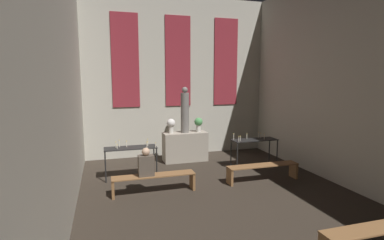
% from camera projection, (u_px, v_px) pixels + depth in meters
% --- Properties ---
extents(wall_back, '(6.58, 0.16, 5.45)m').
position_uv_depth(wall_back, '(178.00, 77.00, 10.41)').
color(wall_back, '#B2AD9E').
rests_on(wall_back, ground_plane).
extents(wall_left, '(0.12, 12.09, 5.45)m').
position_uv_depth(wall_left, '(45.00, 76.00, 3.83)').
color(wall_left, '#B2AD9E').
rests_on(wall_left, ground_plane).
extents(altar, '(1.42, 0.60, 0.94)m').
position_uv_depth(altar, '(185.00, 147.00, 9.83)').
color(altar, gray).
rests_on(altar, ground_plane).
extents(statue, '(0.27, 0.27, 1.48)m').
position_uv_depth(statue, '(185.00, 111.00, 9.67)').
color(statue, slate).
rests_on(statue, altar).
extents(flower_vase_left, '(0.27, 0.27, 0.47)m').
position_uv_depth(flower_vase_left, '(171.00, 124.00, 9.59)').
color(flower_vase_left, beige).
rests_on(flower_vase_left, altar).
extents(flower_vase_right, '(0.27, 0.27, 0.47)m').
position_uv_depth(flower_vase_right, '(198.00, 123.00, 9.85)').
color(flower_vase_right, beige).
rests_on(flower_vase_right, altar).
extents(candle_rack_left, '(1.40, 0.50, 1.05)m').
position_uv_depth(candle_rack_left, '(131.00, 151.00, 8.10)').
color(candle_rack_left, black).
rests_on(candle_rack_left, ground_plane).
extents(candle_rack_right, '(1.40, 0.50, 1.04)m').
position_uv_depth(candle_rack_right, '(254.00, 143.00, 9.16)').
color(candle_rack_right, black).
rests_on(candle_rack_right, ground_plane).
extents(pew_second_right, '(1.96, 0.36, 0.44)m').
position_uv_depth(pew_second_right, '(378.00, 234.00, 4.60)').
color(pew_second_right, brown).
rests_on(pew_second_right, ground_plane).
extents(pew_back_left, '(1.96, 0.36, 0.44)m').
position_uv_depth(pew_back_left, '(154.00, 180.00, 7.07)').
color(pew_back_left, brown).
rests_on(pew_back_left, ground_plane).
extents(pew_back_right, '(1.96, 0.36, 0.44)m').
position_uv_depth(pew_back_right, '(263.00, 169.00, 7.90)').
color(pew_back_right, brown).
rests_on(pew_back_right, ground_plane).
extents(person_seated, '(0.36, 0.24, 0.67)m').
position_uv_depth(person_seated, '(146.00, 164.00, 6.97)').
color(person_seated, '#4C4238').
rests_on(person_seated, pew_back_left).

